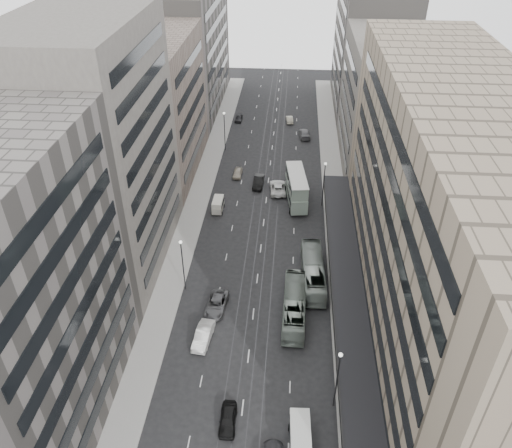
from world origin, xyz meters
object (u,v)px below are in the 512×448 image
(sedan_2, at_px, (217,304))
(vw_microbus, at_px, (300,436))
(bus_far, at_px, (313,272))
(panel_van, at_px, (218,205))
(sedan_1, at_px, (203,335))
(bus_near, at_px, (294,306))
(double_decker, at_px, (296,188))
(pedestrian, at_px, (372,440))
(sedan_0, at_px, (228,419))

(sedan_2, bearing_deg, vw_microbus, -54.22)
(bus_far, relative_size, panel_van, 3.34)
(sedan_2, bearing_deg, sedan_1, -93.40)
(bus_near, relative_size, bus_far, 0.97)
(panel_van, relative_size, sedan_1, 0.71)
(bus_near, bearing_deg, sedan_1, 26.15)
(double_decker, relative_size, sedan_2, 1.90)
(bus_far, xyz_separation_m, panel_van, (-15.69, 16.84, -0.43))
(sedan_2, relative_size, pedestrian, 3.31)
(bus_near, distance_m, double_decker, 27.55)
(bus_near, height_order, pedestrian, bus_near)
(panel_van, relative_size, sedan_2, 0.67)
(sedan_0, bearing_deg, sedan_1, 110.74)
(bus_near, xyz_separation_m, vw_microbus, (0.83, -17.95, -0.20))
(bus_far, height_order, sedan_1, bus_far)
(bus_near, bearing_deg, sedan_2, -1.49)
(double_decker, distance_m, sedan_2, 28.96)
(bus_near, distance_m, sedan_2, 10.18)
(sedan_0, bearing_deg, sedan_2, 101.19)
(bus_near, relative_size, vw_microbus, 2.41)
(double_decker, distance_m, sedan_1, 34.48)
(bus_near, bearing_deg, double_decker, -88.80)
(vw_microbus, relative_size, sedan_1, 0.96)
(vw_microbus, height_order, pedestrian, vw_microbus)
(bus_far, height_order, sedan_2, bus_far)
(panel_van, bearing_deg, sedan_2, -81.81)
(sedan_0, height_order, sedan_2, sedan_2)
(sedan_0, relative_size, sedan_1, 0.84)
(double_decker, height_order, vw_microbus, double_decker)
(bus_far, relative_size, double_decker, 1.18)
(sedan_1, xyz_separation_m, pedestrian, (18.89, -12.44, 0.13))
(panel_van, distance_m, sedan_2, 23.53)
(bus_far, distance_m, sedan_1, 18.08)
(bus_near, distance_m, bus_far, 7.36)
(bus_near, height_order, double_decker, double_decker)
(bus_far, bearing_deg, bus_near, 67.58)
(vw_microbus, relative_size, sedan_0, 1.15)
(bus_far, height_order, sedan_0, bus_far)
(bus_far, bearing_deg, sedan_1, 39.23)
(panel_van, bearing_deg, bus_far, -46.33)
(sedan_1, bearing_deg, bus_far, 48.04)
(double_decker, relative_size, sedan_1, 2.03)
(panel_van, xyz_separation_m, pedestrian, (21.13, -41.35, -0.28))
(vw_microbus, xyz_separation_m, panel_van, (-14.03, 41.72, -0.19))
(bus_near, relative_size, pedestrian, 7.19)
(vw_microbus, distance_m, sedan_2, 21.43)
(vw_microbus, relative_size, pedestrian, 2.99)
(double_decker, xyz_separation_m, sedan_1, (-10.88, -32.65, -2.12))
(pedestrian, bearing_deg, double_decker, -89.88)
(bus_near, relative_size, sedan_0, 2.76)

